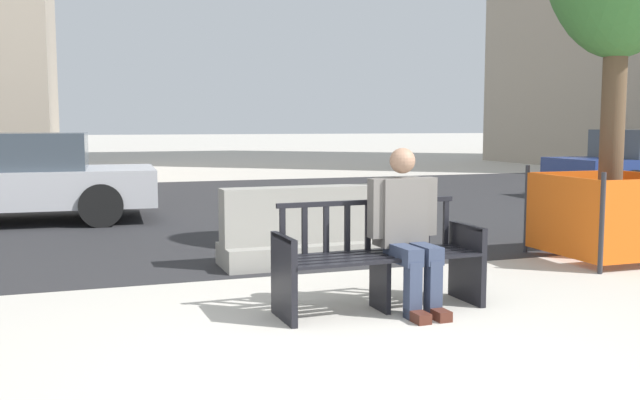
% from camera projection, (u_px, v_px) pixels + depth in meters
% --- Properties ---
extents(ground_plane, '(200.00, 200.00, 0.00)m').
position_uv_depth(ground_plane, '(368.00, 363.00, 4.51)').
color(ground_plane, '#B7B2A8').
extents(street_asphalt, '(120.00, 12.00, 0.01)m').
position_uv_depth(street_asphalt, '(179.00, 209.00, 12.69)').
color(street_asphalt, '#28282B').
rests_on(street_asphalt, ground).
extents(street_bench, '(1.71, 0.59, 0.88)m').
position_uv_depth(street_bench, '(379.00, 262.00, 5.78)').
color(street_bench, black).
rests_on(street_bench, ground).
extents(seated_person, '(0.58, 0.73, 1.31)m').
position_uv_depth(seated_person, '(406.00, 225.00, 5.77)').
color(seated_person, '#66605B').
rests_on(seated_person, ground).
extents(jersey_barrier_centre, '(2.01, 0.72, 0.84)m').
position_uv_depth(jersey_barrier_centre, '(313.00, 232.00, 7.71)').
color(jersey_barrier_centre, gray).
rests_on(jersey_barrier_centre, ground).
extents(construction_fence, '(1.32, 1.32, 1.03)m').
position_uv_depth(construction_fence, '(609.00, 213.00, 7.94)').
color(construction_fence, '#2D2D33').
rests_on(construction_fence, ground).
extents(car_sedan_far, '(4.37, 2.16, 1.37)m').
position_uv_depth(car_sedan_far, '(13.00, 179.00, 10.88)').
color(car_sedan_far, '#B7B7BC').
rests_on(car_sedan_far, ground).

